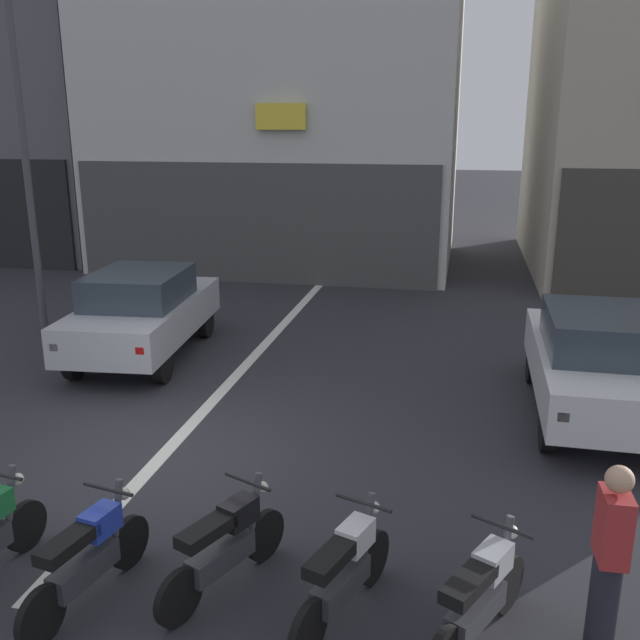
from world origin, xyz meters
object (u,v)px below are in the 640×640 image
object	(u,v)px
car_white_parked_kerbside	(599,361)
motorcycle_white_row_right_mid	(345,571)
motorcycle_black_row_centre	(225,545)
motorcycle_silver_row_rightmost	(480,597)
person_by_motorcycles	(609,559)
car_silver_crossing_near	(143,311)
street_lamp	(21,116)
motorcycle_blue_row_left_mid	(88,556)

from	to	relation	value
car_white_parked_kerbside	motorcycle_white_row_right_mid	xyz separation A→B (m)	(-2.88, -4.97, -0.43)
motorcycle_black_row_centre	motorcycle_white_row_right_mid	xyz separation A→B (m)	(1.14, -0.16, 0.00)
motorcycle_silver_row_rightmost	person_by_motorcycles	bearing A→B (deg)	8.51
motorcycle_black_row_centre	motorcycle_silver_row_rightmost	bearing A→B (deg)	-6.86
person_by_motorcycles	car_white_parked_kerbside	bearing A→B (deg)	81.35
car_silver_crossing_near	motorcycle_silver_row_rightmost	bearing A→B (deg)	-46.68
car_white_parked_kerbside	street_lamp	bearing A→B (deg)	168.61
car_silver_crossing_near	motorcycle_blue_row_left_mid	bearing A→B (deg)	-68.58
car_silver_crossing_near	motorcycle_black_row_centre	world-z (taller)	car_silver_crossing_near
motorcycle_blue_row_left_mid	motorcycle_silver_row_rightmost	size ratio (longest dim) A/B	1.09
motorcycle_white_row_right_mid	street_lamp	bearing A→B (deg)	136.55
motorcycle_silver_row_rightmost	car_silver_crossing_near	bearing A→B (deg)	133.32
motorcycle_blue_row_left_mid	person_by_motorcycles	bearing A→B (deg)	3.73
car_white_parked_kerbside	motorcycle_black_row_centre	bearing A→B (deg)	-129.86
motorcycle_white_row_right_mid	motorcycle_black_row_centre	bearing A→B (deg)	171.95
motorcycle_blue_row_left_mid	person_by_motorcycles	world-z (taller)	person_by_motorcycles
car_white_parked_kerbside	car_silver_crossing_near	bearing A→B (deg)	170.82
car_white_parked_kerbside	motorcycle_white_row_right_mid	world-z (taller)	car_white_parked_kerbside
motorcycle_white_row_right_mid	motorcycle_silver_row_rightmost	bearing A→B (deg)	-5.67
motorcycle_black_row_centre	motorcycle_white_row_right_mid	distance (m)	1.15
motorcycle_black_row_centre	motorcycle_white_row_right_mid	size ratio (longest dim) A/B	0.97
street_lamp	motorcycle_blue_row_left_mid	bearing A→B (deg)	-54.78
car_white_parked_kerbside	motorcycle_silver_row_rightmost	xyz separation A→B (m)	(-1.73, -5.09, -0.43)
motorcycle_white_row_right_mid	car_silver_crossing_near	bearing A→B (deg)	127.82
motorcycle_blue_row_left_mid	car_silver_crossing_near	bearing A→B (deg)	111.42
motorcycle_black_row_centre	motorcycle_white_row_right_mid	world-z (taller)	same
car_silver_crossing_near	car_white_parked_kerbside	distance (m)	7.80
car_white_parked_kerbside	person_by_motorcycles	distance (m)	5.00
car_white_parked_kerbside	street_lamp	world-z (taller)	street_lamp
street_lamp	motorcycle_black_row_centre	bearing A→B (deg)	-47.55
car_white_parked_kerbside	motorcycle_blue_row_left_mid	size ratio (longest dim) A/B	2.50
car_white_parked_kerbside	street_lamp	xyz separation A→B (m)	(-10.32, 2.08, 3.44)
street_lamp	motorcycle_white_row_right_mid	size ratio (longest dim) A/B	4.49
street_lamp	car_white_parked_kerbside	bearing A→B (deg)	-11.39
motorcycle_blue_row_left_mid	motorcycle_white_row_right_mid	bearing A→B (deg)	6.34
motorcycle_silver_row_rightmost	motorcycle_blue_row_left_mid	bearing A→B (deg)	-177.65
car_silver_crossing_near	car_white_parked_kerbside	xyz separation A→B (m)	(7.70, -1.24, 0.00)
street_lamp	person_by_motorcycles	world-z (taller)	street_lamp
street_lamp	person_by_motorcycles	size ratio (longest dim) A/B	4.29
motorcycle_blue_row_left_mid	street_lamp	bearing A→B (deg)	125.22
motorcycle_blue_row_left_mid	person_by_motorcycles	xyz separation A→B (m)	(4.41, 0.29, 0.40)
street_lamp	motorcycle_silver_row_rightmost	bearing A→B (deg)	-39.84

